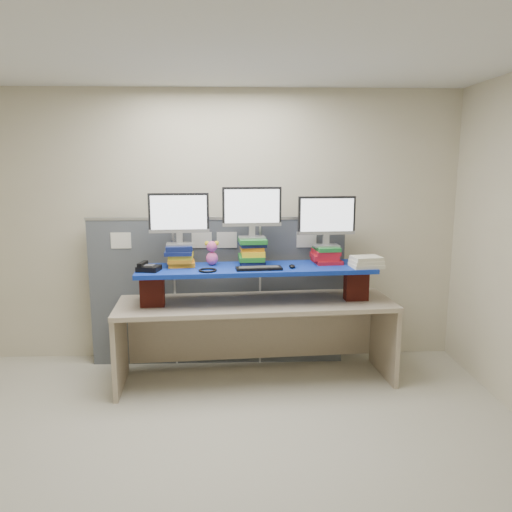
{
  "coord_description": "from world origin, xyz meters",
  "views": [
    {
      "loc": [
        0.22,
        -3.18,
        2.04
      ],
      "look_at": [
        0.38,
        1.32,
        1.21
      ],
      "focal_mm": 35.0,
      "sensor_mm": 36.0,
      "label": 1
    }
  ],
  "objects_px": {
    "monitor_center": "(252,209)",
    "monitor_left": "(179,216)",
    "desk_phone": "(148,268)",
    "blue_board": "(256,269)",
    "monitor_right": "(327,218)",
    "desk": "(256,318)",
    "keyboard": "(259,268)"
  },
  "relations": [
    {
      "from": "blue_board",
      "to": "monitor_center",
      "type": "distance_m",
      "value": 0.55
    },
    {
      "from": "desk",
      "to": "desk_phone",
      "type": "relative_size",
      "value": 12.21
    },
    {
      "from": "desk",
      "to": "monitor_right",
      "type": "height_order",
      "value": "monitor_right"
    },
    {
      "from": "monitor_left",
      "to": "monitor_center",
      "type": "height_order",
      "value": "monitor_center"
    },
    {
      "from": "monitor_right",
      "to": "desk_phone",
      "type": "bearing_deg",
      "value": -173.21
    },
    {
      "from": "blue_board",
      "to": "monitor_left",
      "type": "height_order",
      "value": "monitor_left"
    },
    {
      "from": "keyboard",
      "to": "monitor_right",
      "type": "bearing_deg",
      "value": 19.43
    },
    {
      "from": "monitor_center",
      "to": "keyboard",
      "type": "xyz_separation_m",
      "value": [
        0.06,
        -0.25,
        -0.51
      ]
    },
    {
      "from": "keyboard",
      "to": "desk_phone",
      "type": "height_order",
      "value": "desk_phone"
    },
    {
      "from": "monitor_left",
      "to": "monitor_right",
      "type": "height_order",
      "value": "monitor_left"
    },
    {
      "from": "monitor_left",
      "to": "keyboard",
      "type": "distance_m",
      "value": 0.88
    },
    {
      "from": "blue_board",
      "to": "monitor_left",
      "type": "xyz_separation_m",
      "value": [
        -0.7,
        0.06,
        0.49
      ]
    },
    {
      "from": "desk",
      "to": "monitor_left",
      "type": "bearing_deg",
      "value": 170.33
    },
    {
      "from": "monitor_center",
      "to": "monitor_right",
      "type": "xyz_separation_m",
      "value": [
        0.71,
        0.06,
        -0.09
      ]
    },
    {
      "from": "keyboard",
      "to": "blue_board",
      "type": "bearing_deg",
      "value": 93.43
    },
    {
      "from": "monitor_center",
      "to": "monitor_left",
      "type": "bearing_deg",
      "value": -180.0
    },
    {
      "from": "monitor_right",
      "to": "monitor_center",
      "type": "bearing_deg",
      "value": -180.0
    },
    {
      "from": "monitor_right",
      "to": "desk",
      "type": "bearing_deg",
      "value": -170.2
    },
    {
      "from": "desk",
      "to": "desk_phone",
      "type": "height_order",
      "value": "desk_phone"
    },
    {
      "from": "desk",
      "to": "blue_board",
      "type": "bearing_deg",
      "value": -4.5
    },
    {
      "from": "blue_board",
      "to": "monitor_center",
      "type": "xyz_separation_m",
      "value": [
        -0.03,
        0.12,
        0.54
      ]
    },
    {
      "from": "monitor_left",
      "to": "keyboard",
      "type": "relative_size",
      "value": 1.3
    },
    {
      "from": "monitor_center",
      "to": "desk_phone",
      "type": "height_order",
      "value": "monitor_center"
    },
    {
      "from": "monitor_left",
      "to": "monitor_right",
      "type": "distance_m",
      "value": 1.38
    },
    {
      "from": "desk",
      "to": "monitor_right",
      "type": "xyz_separation_m",
      "value": [
        0.68,
        0.17,
        0.92
      ]
    },
    {
      "from": "desk",
      "to": "desk_phone",
      "type": "distance_m",
      "value": 1.1
    },
    {
      "from": "monitor_center",
      "to": "desk_phone",
      "type": "relative_size",
      "value": 2.56
    },
    {
      "from": "desk",
      "to": "keyboard",
      "type": "bearing_deg",
      "value": -85.41
    },
    {
      "from": "desk",
      "to": "blue_board",
      "type": "distance_m",
      "value": 0.47
    },
    {
      "from": "monitor_center",
      "to": "monitor_right",
      "type": "distance_m",
      "value": 0.72
    },
    {
      "from": "desk",
      "to": "blue_board",
      "type": "relative_size",
      "value": 1.21
    },
    {
      "from": "keyboard",
      "to": "monitor_left",
      "type": "bearing_deg",
      "value": 159.09
    }
  ]
}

